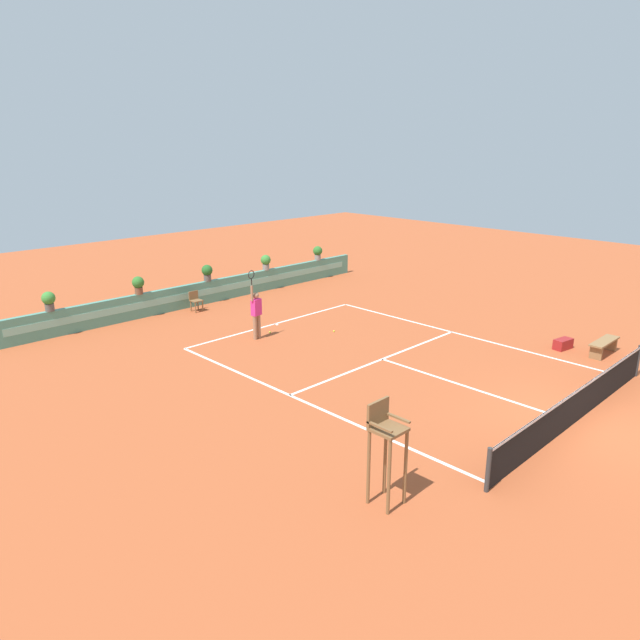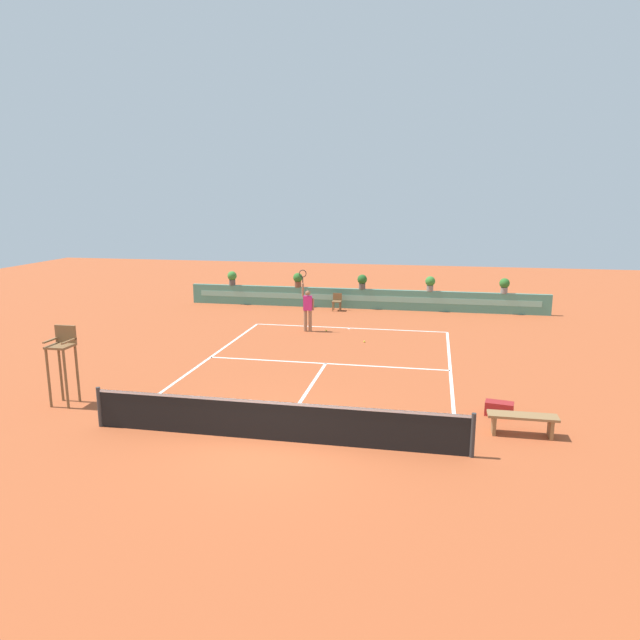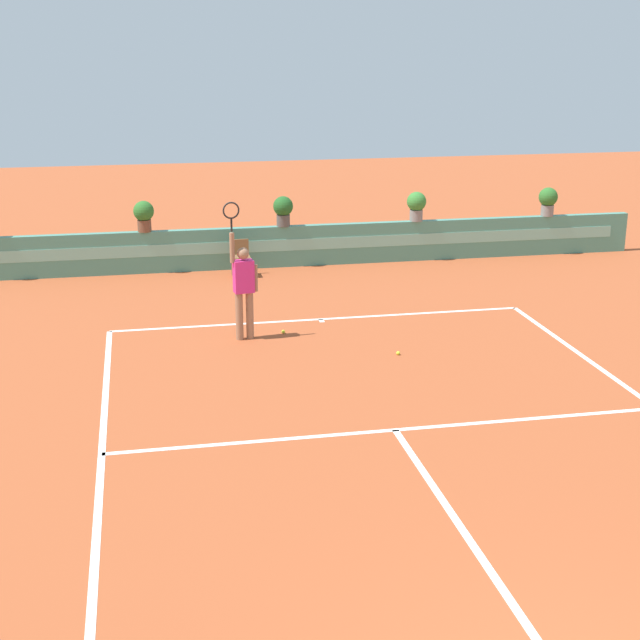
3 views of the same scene
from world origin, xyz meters
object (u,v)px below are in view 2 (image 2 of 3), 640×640
Objects in this scene: ball_kid_chair at (337,301)px; tennis_ball_near_baseline at (364,342)px; umpire_chair at (63,356)px; potted_plant_far_right at (504,285)px; bench_courtside at (522,420)px; potted_plant_right at (430,283)px; gear_bag at (499,409)px; potted_plant_centre at (362,281)px; potted_plant_left at (298,279)px; tennis_player at (308,307)px; tennis_ball_mid_court at (326,330)px; potted_plant_far_left at (232,277)px.

ball_kid_chair is 6.49m from tennis_ball_near_baseline.
umpire_chair reaches higher than potted_plant_far_right.
bench_courtside is 15.17m from potted_plant_right.
bench_courtside reaches higher than gear_bag.
umpire_chair reaches higher than ball_kid_chair.
gear_bag is at bearing -57.98° from tennis_ball_near_baseline.
potted_plant_right reaches higher than ball_kid_chair.
potted_plant_centre is at bearing 97.91° from tennis_ball_near_baseline.
ball_kid_chair is 2.46m from potted_plant_left.
gear_bag is at bearing -69.06° from potted_plant_centre.
gear_bag is 8.13m from tennis_ball_near_baseline.
potted_plant_left is (2.88, 15.13, 0.07)m from umpire_chair.
potted_plant_far_right reaches higher than bench_courtside.
potted_plant_centre is 1.00× the size of potted_plant_far_right.
potted_plant_far_right is at bearing 32.79° from tennis_player.
potted_plant_right is at bearing 51.43° from tennis_ball_mid_court.
ball_kid_chair is 1.17× the size of potted_plant_centre.
tennis_ball_mid_court is (-1.80, 1.61, 0.00)m from tennis_ball_near_baseline.
gear_bag is at bearing -96.45° from potted_plant_far_right.
umpire_chair is 2.96× the size of potted_plant_right.
gear_bag is 0.97× the size of potted_plant_far_right.
tennis_ball_mid_court is (0.76, 0.18, -1.02)m from tennis_player.
tennis_player is 38.01× the size of tennis_ball_mid_court.
bench_courtside is at bearing -64.45° from ball_kid_chair.
potted_plant_centre is (-5.26, 13.75, 1.23)m from gear_bag.
bench_courtside is at bearing 0.82° from umpire_chair.
tennis_player reaches higher than bench_courtside.
potted_plant_far_left is (-12.47, 14.96, 1.04)m from bench_courtside.
tennis_ball_near_baseline is (7.13, 8.27, -1.31)m from umpire_chair.
tennis_player reaches higher than potted_plant_right.
ball_kid_chair is at bearing 84.45° from tennis_player.
potted_plant_far_left and potted_plant_far_right have the same top height.
tennis_player is 7.54m from potted_plant_far_left.
potted_plant_far_left reaches higher than bench_courtside.
bench_courtside is 11.69m from tennis_ball_mid_court.
potted_plant_far_left is at bearing 131.31° from gear_bag.
gear_bag is at bearing -63.79° from ball_kid_chair.
potted_plant_centre reaches higher than bench_courtside.
potted_plant_right reaches higher than tennis_ball_mid_court.
umpire_chair is 15.40m from potted_plant_left.
ball_kid_chair is 4.75m from tennis_player.
potted_plant_right is at bearing 0.00° from potted_plant_left.
tennis_player is 5.67m from potted_plant_centre.
tennis_ball_near_baseline is at bearing 122.02° from gear_bag.
tennis_ball_near_baseline is 8.19m from potted_plant_left.
potted_plant_far_right is at bearing 49.34° from umpire_chair.
potted_plant_far_left and potted_plant_left have the same top height.
umpire_chair is 11.30m from tennis_ball_mid_court.
potted_plant_centre and potted_plant_far_left have the same top height.
potted_plant_left is at bearing 180.00° from potted_plant_centre.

